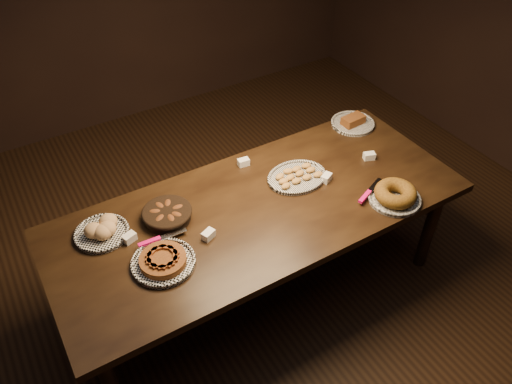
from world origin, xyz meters
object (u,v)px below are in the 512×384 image
apple_tart_plate (163,261)px  buffet_table (260,216)px  bundt_cake_plate (395,195)px  madeleine_platter (297,177)px

apple_tart_plate → buffet_table: bearing=34.2°
apple_tart_plate → bundt_cake_plate: 1.35m
apple_tart_plate → bundt_cake_plate: size_ratio=0.98×
buffet_table → apple_tart_plate: (-0.64, -0.11, 0.10)m
apple_tart_plate → madeleine_platter: size_ratio=0.97×
bundt_cake_plate → buffet_table: bearing=173.7°
madeleine_platter → buffet_table: bearing=174.1°
buffet_table → bundt_cake_plate: size_ratio=6.58×
madeleine_platter → bundt_cake_plate: bearing=-73.4°
apple_tart_plate → bundt_cake_plate: (1.33, -0.24, 0.02)m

